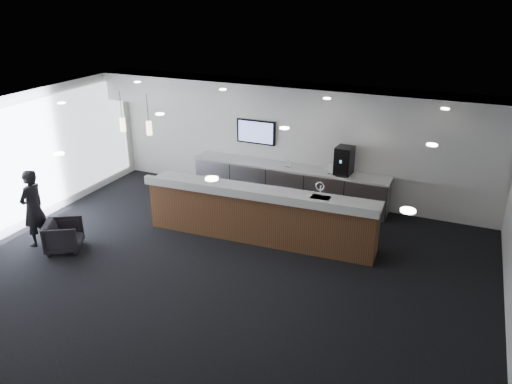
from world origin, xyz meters
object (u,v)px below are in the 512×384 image
at_px(service_counter, 260,214).
at_px(lounge_guest, 33,208).
at_px(coffee_machine, 344,161).
at_px(armchair, 64,236).

xyz_separation_m(service_counter, lounge_guest, (-4.25, -2.09, 0.26)).
relative_size(service_counter, lounge_guest, 3.07).
xyz_separation_m(coffee_machine, armchair, (-4.78, -4.24, -0.96)).
xyz_separation_m(coffee_machine, lounge_guest, (-5.50, -4.25, -0.45)).
xyz_separation_m(service_counter, armchair, (-3.53, -2.08, -0.25)).
relative_size(service_counter, coffee_machine, 7.58).
height_order(service_counter, lounge_guest, lounge_guest).
relative_size(coffee_machine, lounge_guest, 0.41).
relative_size(coffee_machine, armchair, 0.95).
distance_m(armchair, lounge_guest, 0.88).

